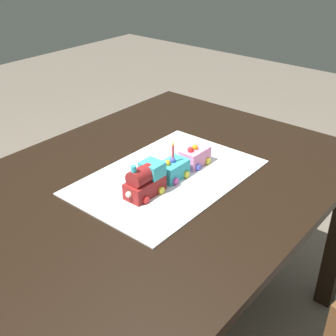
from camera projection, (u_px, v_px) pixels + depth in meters
name	position (u px, v px, depth m)	size (l,w,h in m)	color
dining_table	(150.00, 208.00, 1.44)	(1.40, 1.00, 0.74)	black
cake_board	(168.00, 177.00, 1.40)	(0.60, 0.40, 0.00)	silver
cake_locomotive	(145.00, 181.00, 1.29)	(0.14, 0.08, 0.12)	maroon
cake_car_hopper_turquoise	(172.00, 170.00, 1.38)	(0.10, 0.08, 0.07)	#38B7C6
cake_car_flatbed_bubblegum	(195.00, 156.00, 1.46)	(0.10, 0.08, 0.07)	pink
birthday_candle	(173.00, 150.00, 1.35)	(0.01, 0.01, 0.06)	#F24C59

